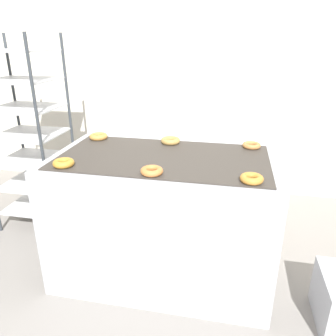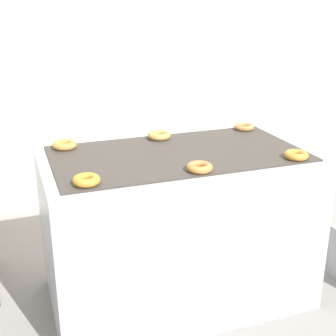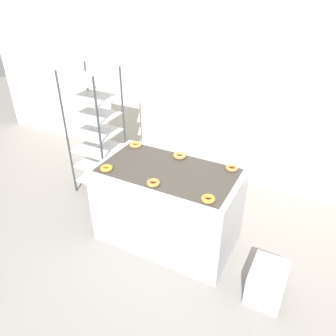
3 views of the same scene
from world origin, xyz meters
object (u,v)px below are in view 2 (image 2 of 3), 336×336
at_px(donut_far_center, 159,135).
at_px(donut_far_right, 244,127).
at_px(donut_near_right, 296,155).
at_px(donut_far_left, 65,145).
at_px(donut_near_left, 86,180).
at_px(donut_near_center, 199,167).
at_px(fryer_machine, 177,227).

distance_m(donut_far_center, donut_far_right, 0.55).
relative_size(donut_near_right, donut_far_left, 0.92).
xyz_separation_m(donut_near_left, donut_near_center, (0.52, -0.01, -0.00)).
relative_size(donut_far_center, donut_far_right, 1.10).
relative_size(donut_near_center, donut_far_left, 0.94).
distance_m(donut_near_center, donut_far_left, 0.78).
height_order(donut_near_left, donut_far_center, same).
relative_size(donut_near_left, donut_far_left, 0.93).
bearing_deg(donut_near_right, donut_far_right, 88.30).
xyz_separation_m(fryer_machine, donut_near_left, (-0.53, -0.27, 0.45)).
xyz_separation_m(donut_near_right, donut_far_center, (-0.53, 0.56, 0.00)).
height_order(donut_near_center, donut_far_left, donut_far_left).
height_order(fryer_machine, donut_far_right, donut_far_right).
bearing_deg(donut_far_right, donut_far_left, -179.20).
distance_m(donut_near_left, donut_near_right, 1.05).
distance_m(fryer_machine, donut_near_right, 0.75).
relative_size(fryer_machine, donut_far_center, 10.49).
distance_m(donut_near_left, donut_near_center, 0.52).
height_order(donut_near_left, donut_near_right, donut_near_left).
bearing_deg(donut_far_center, donut_near_center, -89.33).
relative_size(fryer_machine, donut_far_left, 10.71).
height_order(fryer_machine, donut_near_right, donut_near_right).
bearing_deg(donut_near_right, fryer_machine, 151.49).
xyz_separation_m(donut_near_center, donut_far_left, (-0.54, 0.56, 0.00)).
bearing_deg(donut_near_right, donut_near_left, 179.41).
bearing_deg(donut_far_center, donut_far_left, -179.72).
xyz_separation_m(donut_far_left, donut_far_center, (0.53, 0.00, 0.00)).
distance_m(donut_near_center, donut_far_right, 0.79).
relative_size(donut_far_left, donut_far_center, 0.98).
bearing_deg(fryer_machine, donut_near_left, -152.40).
bearing_deg(fryer_machine, donut_near_right, -28.51).
relative_size(donut_near_center, donut_near_right, 1.02).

